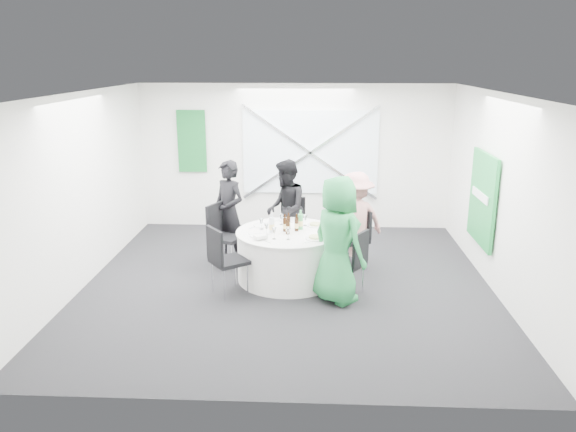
{
  "coord_description": "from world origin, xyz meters",
  "views": [
    {
      "loc": [
        0.38,
        -7.79,
        3.27
      ],
      "look_at": [
        0.0,
        0.2,
        1.0
      ],
      "focal_mm": 35.0,
      "sensor_mm": 36.0,
      "label": 1
    }
  ],
  "objects_px": {
    "person_man_back_left": "(229,212)",
    "person_woman_pink": "(355,221)",
    "person_woman_green": "(338,240)",
    "clear_water_bottle": "(272,225)",
    "chair_back_left": "(222,230)",
    "chair_front_left": "(223,256)",
    "chair_back": "(293,221)",
    "chair_back_right": "(357,234)",
    "chair_front_right": "(353,258)",
    "person_man_back": "(286,209)",
    "green_water_bottle": "(301,222)",
    "banquet_table": "(288,255)"
  },
  "relations": [
    {
      "from": "person_man_back",
      "to": "person_woman_pink",
      "type": "xyz_separation_m",
      "value": [
        1.12,
        -0.46,
        -0.05
      ]
    },
    {
      "from": "banquet_table",
      "to": "person_man_back",
      "type": "relative_size",
      "value": 0.94
    },
    {
      "from": "chair_front_right",
      "to": "person_woman_green",
      "type": "distance_m",
      "value": 0.43
    },
    {
      "from": "banquet_table",
      "to": "chair_front_left",
      "type": "bearing_deg",
      "value": -143.53
    },
    {
      "from": "chair_back_left",
      "to": "chair_back_right",
      "type": "bearing_deg",
      "value": -63.27
    },
    {
      "from": "person_woman_pink",
      "to": "person_woman_green",
      "type": "relative_size",
      "value": 0.88
    },
    {
      "from": "person_woman_green",
      "to": "clear_water_bottle",
      "type": "bearing_deg",
      "value": 11.23
    },
    {
      "from": "chair_front_right",
      "to": "chair_back",
      "type": "bearing_deg",
      "value": -121.16
    },
    {
      "from": "person_man_back",
      "to": "chair_back_left",
      "type": "bearing_deg",
      "value": -67.44
    },
    {
      "from": "chair_back",
      "to": "banquet_table",
      "type": "bearing_deg",
      "value": -90.0
    },
    {
      "from": "person_man_back",
      "to": "green_water_bottle",
      "type": "relative_size",
      "value": 5.58
    },
    {
      "from": "person_man_back",
      "to": "clear_water_bottle",
      "type": "distance_m",
      "value": 1.1
    },
    {
      "from": "person_man_back_left",
      "to": "person_woman_pink",
      "type": "bearing_deg",
      "value": 31.43
    },
    {
      "from": "chair_back_left",
      "to": "person_woman_pink",
      "type": "xyz_separation_m",
      "value": [
        2.12,
        0.06,
        0.17
      ]
    },
    {
      "from": "chair_back_left",
      "to": "chair_front_right",
      "type": "xyz_separation_m",
      "value": [
        2.01,
        -1.07,
        -0.05
      ]
    },
    {
      "from": "chair_back_right",
      "to": "chair_front_right",
      "type": "xyz_separation_m",
      "value": [
        -0.15,
        -1.15,
        0.01
      ]
    },
    {
      "from": "person_woman_green",
      "to": "chair_front_right",
      "type": "bearing_deg",
      "value": -95.91
    },
    {
      "from": "chair_back_left",
      "to": "person_man_back_left",
      "type": "bearing_deg",
      "value": 9.3
    },
    {
      "from": "banquet_table",
      "to": "chair_back_right",
      "type": "height_order",
      "value": "chair_back_right"
    },
    {
      "from": "green_water_bottle",
      "to": "chair_back_right",
      "type": "bearing_deg",
      "value": 26.83
    },
    {
      "from": "clear_water_bottle",
      "to": "banquet_table",
      "type": "bearing_deg",
      "value": 18.14
    },
    {
      "from": "chair_back_right",
      "to": "green_water_bottle",
      "type": "xyz_separation_m",
      "value": [
        -0.9,
        -0.45,
        0.32
      ]
    },
    {
      "from": "person_man_back_left",
      "to": "person_man_back",
      "type": "bearing_deg",
      "value": 52.15
    },
    {
      "from": "person_man_back",
      "to": "chair_back",
      "type": "bearing_deg",
      "value": 145.43
    },
    {
      "from": "person_man_back_left",
      "to": "chair_back",
      "type": "bearing_deg",
      "value": 60.31
    },
    {
      "from": "person_man_back_left",
      "to": "person_woman_pink",
      "type": "relative_size",
      "value": 1.08
    },
    {
      "from": "banquet_table",
      "to": "chair_back_right",
      "type": "relative_size",
      "value": 1.65
    },
    {
      "from": "banquet_table",
      "to": "person_man_back",
      "type": "xyz_separation_m",
      "value": [
        -0.09,
        1.01,
        0.45
      ]
    },
    {
      "from": "banquet_table",
      "to": "green_water_bottle",
      "type": "xyz_separation_m",
      "value": [
        0.18,
        0.12,
        0.5
      ]
    },
    {
      "from": "banquet_table",
      "to": "chair_back_left",
      "type": "distance_m",
      "value": 1.21
    },
    {
      "from": "chair_front_left",
      "to": "person_woman_pink",
      "type": "xyz_separation_m",
      "value": [
        1.91,
        1.2,
        0.19
      ]
    },
    {
      "from": "chair_front_right",
      "to": "person_man_back",
      "type": "relative_size",
      "value": 0.58
    },
    {
      "from": "person_man_back_left",
      "to": "person_woman_green",
      "type": "distance_m",
      "value": 2.29
    },
    {
      "from": "chair_front_right",
      "to": "clear_water_bottle",
      "type": "relative_size",
      "value": 3.23
    },
    {
      "from": "person_woman_green",
      "to": "chair_front_left",
      "type": "bearing_deg",
      "value": 42.98
    },
    {
      "from": "banquet_table",
      "to": "person_woman_green",
      "type": "bearing_deg",
      "value": -46.63
    },
    {
      "from": "chair_front_right",
      "to": "chair_front_left",
      "type": "height_order",
      "value": "chair_front_left"
    },
    {
      "from": "chair_back",
      "to": "chair_front_left",
      "type": "distance_m",
      "value": 2.06
    },
    {
      "from": "chair_front_right",
      "to": "person_man_back_left",
      "type": "distance_m",
      "value": 2.38
    },
    {
      "from": "chair_back",
      "to": "chair_back_right",
      "type": "distance_m",
      "value": 1.23
    },
    {
      "from": "person_woman_pink",
      "to": "green_water_bottle",
      "type": "height_order",
      "value": "person_woman_pink"
    },
    {
      "from": "chair_back_left",
      "to": "chair_front_left",
      "type": "bearing_deg",
      "value": -145.38
    },
    {
      "from": "person_man_back",
      "to": "person_woman_green",
      "type": "relative_size",
      "value": 0.94
    },
    {
      "from": "chair_back",
      "to": "person_woman_green",
      "type": "xyz_separation_m",
      "value": [
        0.69,
        -1.95,
        0.32
      ]
    },
    {
      "from": "person_woman_green",
      "to": "clear_water_bottle",
      "type": "height_order",
      "value": "person_woman_green"
    },
    {
      "from": "chair_back",
      "to": "chair_back_right",
      "type": "relative_size",
      "value": 1.02
    },
    {
      "from": "chair_back",
      "to": "person_woman_pink",
      "type": "bearing_deg",
      "value": -31.5
    },
    {
      "from": "banquet_table",
      "to": "person_man_back",
      "type": "distance_m",
      "value": 1.11
    },
    {
      "from": "green_water_bottle",
      "to": "banquet_table",
      "type": "bearing_deg",
      "value": -146.46
    },
    {
      "from": "person_man_back_left",
      "to": "clear_water_bottle",
      "type": "bearing_deg",
      "value": -10.38
    }
  ]
}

